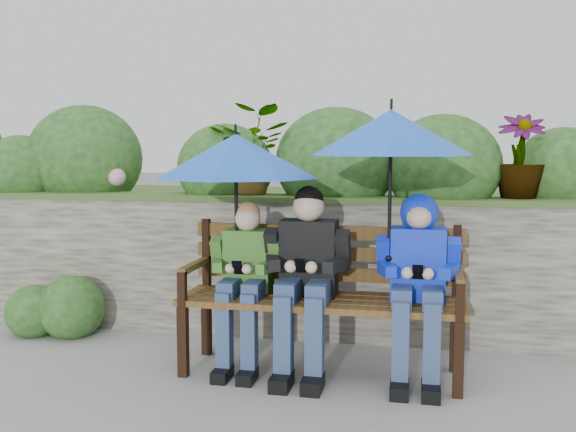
% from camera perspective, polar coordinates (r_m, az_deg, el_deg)
% --- Properties ---
extents(ground, '(60.00, 60.00, 0.00)m').
position_cam_1_polar(ground, '(4.18, -0.29, -13.21)').
color(ground, gray).
rests_on(ground, ground).
extents(garden_backdrop, '(8.02, 2.85, 1.86)m').
position_cam_1_polar(garden_backdrop, '(5.58, 2.49, -1.54)').
color(garden_backdrop, '#514E49').
rests_on(garden_backdrop, ground).
extents(park_bench, '(1.73, 0.51, 0.91)m').
position_cam_1_polar(park_bench, '(3.99, 3.11, -6.40)').
color(park_bench, black).
rests_on(park_bench, ground).
extents(boy_left, '(0.44, 0.51, 1.05)m').
position_cam_1_polar(boy_left, '(4.01, -3.87, -5.21)').
color(boy_left, '#2E6919').
rests_on(boy_left, ground).
extents(boy_middle, '(0.52, 0.60, 1.15)m').
position_cam_1_polar(boy_middle, '(3.90, 1.62, -4.86)').
color(boy_middle, black).
rests_on(boy_middle, ground).
extents(boy_right, '(0.48, 0.59, 1.11)m').
position_cam_1_polar(boy_right, '(3.85, 11.47, -4.74)').
color(boy_right, '#0025D5').
rests_on(boy_right, ground).
extents(umbrella_left, '(1.03, 1.03, 0.84)m').
position_cam_1_polar(umbrella_left, '(3.98, -4.67, 5.33)').
color(umbrella_left, blue).
rests_on(umbrella_left, ground).
extents(umbrella_right, '(0.94, 0.94, 0.95)m').
position_cam_1_polar(umbrella_right, '(3.79, 9.14, 7.32)').
color(umbrella_right, blue).
rests_on(umbrella_right, ground).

